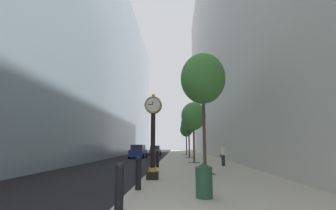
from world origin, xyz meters
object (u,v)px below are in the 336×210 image
object	(u,v)px
street_clock	(153,131)
bollard_second	(138,172)
trash_bin	(204,180)
car_blue_near	(138,152)
street_tree_mid_far	(189,124)
street_tree_far	(186,130)
bollard_nearest	(119,186)
bollard_fifth	(158,158)
car_grey_mid	(155,150)
street_tree_near	(203,79)
street_tree_mid_near	(193,116)
pedestrian_walking	(223,154)
bollard_fourth	(154,161)

from	to	relation	value
street_clock	bollard_second	size ratio (longest dim) A/B	3.46
trash_bin	car_blue_near	xyz separation A→B (m)	(-6.00, 24.54, 0.16)
street_tree_mid_far	bollard_second	bearing A→B (deg)	-97.87
street_tree_far	bollard_nearest	bearing A→B (deg)	-95.19
bollard_fifth	car_grey_mid	world-z (taller)	car_grey_mid
bollard_second	car_blue_near	distance (m)	23.62
street_tree_near	street_tree_mid_near	size ratio (longest dim) A/B	1.26
street_tree_mid_near	street_tree_mid_far	xyz separation A→B (m)	(-0.00, 8.34, -0.03)
street_clock	street_tree_far	size ratio (longest dim) A/B	0.79
street_tree_mid_far	pedestrian_walking	size ratio (longest dim) A/B	3.08
bollard_fifth	street_tree_mid_far	bearing A→B (deg)	76.94
bollard_nearest	street_tree_near	bearing A→B (deg)	68.90
street_tree_far	street_tree_mid_near	bearing A→B (deg)	-90.00
bollard_fourth	street_tree_far	xyz separation A→B (m)	(2.97, 24.03, 3.39)
street_clock	bollard_second	world-z (taller)	street_clock
bollard_second	street_tree_near	distance (m)	7.43
street_tree_mid_near	car_grey_mid	xyz separation A→B (m)	(-5.31, 19.53, -3.56)
bollard_fourth	street_tree_mid_near	world-z (taller)	street_tree_mid_near
street_tree_mid_far	bollard_fourth	bearing A→B (deg)	-100.72
bollard_nearest	street_tree_far	world-z (taller)	street_tree_far
pedestrian_walking	street_tree_near	bearing A→B (deg)	-111.30
street_tree_mid_far	street_tree_far	size ratio (longest dim) A/B	1.03
bollard_nearest	bollard_second	size ratio (longest dim) A/B	1.00
street_tree_mid_far	car_grey_mid	size ratio (longest dim) A/B	1.20
street_tree_mid_near	street_tree_near	bearing A→B (deg)	-90.00
trash_bin	car_blue_near	bearing A→B (deg)	103.74
street_clock	street_tree_mid_near	bearing A→B (deg)	75.48
street_clock	bollard_nearest	distance (m)	5.77
street_tree_far	pedestrian_walking	xyz separation A→B (m)	(1.99, -19.91, -3.08)
street_tree_mid_far	pedestrian_walking	bearing A→B (deg)	-80.23
street_tree_far	car_grey_mid	xyz separation A→B (m)	(-5.31, 2.86, -3.37)
bollard_second	pedestrian_walking	xyz separation A→B (m)	(4.96, 9.91, 0.31)
street_clock	street_tree_mid_far	distance (m)	19.13
trash_bin	bollard_second	bearing A→B (deg)	151.19
street_tree_near	car_blue_near	bearing A→B (deg)	110.00
street_tree_near	car_blue_near	xyz separation A→B (m)	(-6.74, 18.51, -4.75)
street_tree_near	street_tree_far	size ratio (longest dim) A/B	1.34
street_tree_mid_near	street_tree_far	world-z (taller)	street_tree_mid_near
bollard_nearest	bollard_second	bearing A→B (deg)	90.00
street_tree_near	bollard_fifth	bearing A→B (deg)	127.44
street_tree_mid_far	street_tree_mid_near	bearing A→B (deg)	-90.00
bollard_fourth	street_tree_near	xyz separation A→B (m)	(2.97, -0.98, 4.83)
bollard_fourth	trash_bin	bearing A→B (deg)	-72.35
trash_bin	pedestrian_walking	bearing A→B (deg)	76.22
bollard_second	street_tree_mid_near	xyz separation A→B (m)	(2.97, 13.14, 3.59)
bollard_fifth	pedestrian_walking	bearing A→B (deg)	13.93
street_tree_mid_near	street_tree_mid_far	distance (m)	8.34
street_clock	street_tree_near	size ratio (longest dim) A/B	0.59
bollard_second	street_tree_far	distance (m)	30.15
bollard_nearest	street_tree_far	bearing A→B (deg)	84.81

